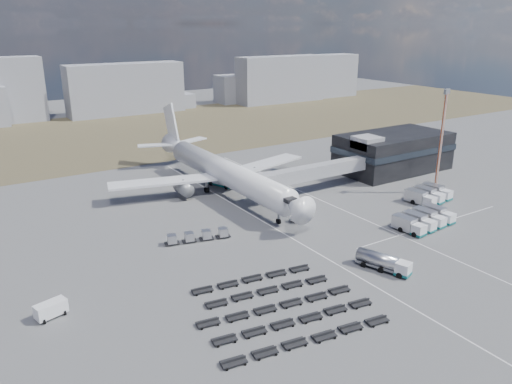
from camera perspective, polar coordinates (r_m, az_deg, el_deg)
ground at (r=92.88m, az=5.77°, el=-5.39°), size 420.00×420.00×0.00m
grass_strip at (r=187.88m, az=-15.43°, el=6.42°), size 420.00×90.00×0.01m
lane_markings at (r=100.83m, az=9.11°, el=-3.54°), size 47.12×110.00×0.01m
terminal at (r=139.14m, az=15.38°, el=4.51°), size 30.40×16.40×11.00m
jet_bridge at (r=115.48m, az=5.86°, el=2.14°), size 30.30×3.80×7.05m
airliner at (r=116.59m, az=-3.96°, el=2.48°), size 51.59×64.53×17.62m
skyline at (r=223.79m, az=-19.93°, el=10.45°), size 299.48×25.97×25.61m
fuel_tanker at (r=83.37m, az=14.36°, el=-7.76°), size 5.13×9.10×2.87m
pushback_tug at (r=100.70m, az=4.79°, el=-2.97°), size 3.45×2.70×1.39m
utility_van at (r=74.44m, az=-22.39°, el=-12.35°), size 4.51×2.92×2.23m
catering_truck at (r=122.12m, az=-4.01°, el=1.44°), size 5.01×7.50×3.19m
service_trucks_near at (r=102.94m, az=18.65°, el=-2.99°), size 12.53×7.66×2.66m
service_trucks_far at (r=117.85m, az=19.13°, el=-0.29°), size 9.90×8.00×2.76m
uld_row at (r=91.87m, az=-6.66°, el=-5.02°), size 12.17×4.29×1.68m
baggage_dollies at (r=71.23m, az=2.68°, el=-12.97°), size 25.86×21.71×0.74m
floodlight_mast at (r=121.25m, az=20.36°, el=5.31°), size 2.31×1.87×24.17m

